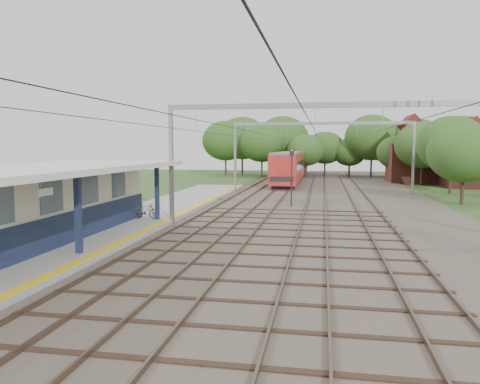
# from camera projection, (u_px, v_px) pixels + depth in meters

# --- Properties ---
(ground) EXTENTS (160.00, 160.00, 0.00)m
(ground) POSITION_uv_depth(u_px,v_px,m) (173.00, 328.00, 11.90)
(ground) COLOR #2D4C1E
(ground) RESTS_ON ground
(ballast_bed) EXTENTS (18.00, 90.00, 0.10)m
(ballast_bed) POSITION_uv_depth(u_px,v_px,m) (326.00, 199.00, 40.59)
(ballast_bed) COLOR #473D33
(ballast_bed) RESTS_ON ground
(platform) EXTENTS (5.00, 52.00, 0.35)m
(platform) POSITION_uv_depth(u_px,v_px,m) (125.00, 224.00, 26.91)
(platform) COLOR gray
(platform) RESTS_ON ground
(yellow_stripe) EXTENTS (0.45, 52.00, 0.01)m
(yellow_stripe) POSITION_uv_depth(u_px,v_px,m) (162.00, 222.00, 26.50)
(yellow_stripe) COLOR yellow
(yellow_stripe) RESTS_ON platform
(station_building) EXTENTS (3.41, 18.00, 3.40)m
(station_building) POSITION_uv_depth(u_px,v_px,m) (26.00, 206.00, 20.11)
(station_building) COLOR beige
(station_building) RESTS_ON platform
(canopy) EXTENTS (6.40, 20.00, 3.44)m
(canopy) POSITION_uv_depth(u_px,v_px,m) (34.00, 171.00, 18.78)
(canopy) COLOR #121D3B
(canopy) RESTS_ON platform
(rail_tracks) EXTENTS (11.80, 88.00, 0.15)m
(rail_tracks) POSITION_uv_depth(u_px,v_px,m) (297.00, 197.00, 41.01)
(rail_tracks) COLOR brown
(rail_tracks) RESTS_ON ballast_bed
(catenary_system) EXTENTS (17.22, 88.00, 7.00)m
(catenary_system) POSITION_uv_depth(u_px,v_px,m) (320.00, 135.00, 35.55)
(catenary_system) COLOR gray
(catenary_system) RESTS_ON ground
(tree_band) EXTENTS (31.72, 30.88, 8.82)m
(tree_band) POSITION_uv_depth(u_px,v_px,m) (325.00, 145.00, 66.72)
(tree_band) COLOR #382619
(tree_band) RESTS_ON ground
(house_near) EXTENTS (7.00, 6.12, 7.89)m
(house_near) POSITION_uv_depth(u_px,v_px,m) (478.00, 161.00, 53.01)
(house_near) COLOR brown
(house_near) RESTS_ON ground
(house_far) EXTENTS (8.00, 6.12, 8.66)m
(house_far) POSITION_uv_depth(u_px,v_px,m) (421.00, 158.00, 59.74)
(house_far) COLOR brown
(house_far) RESTS_ON ground
(bicycle) EXTENTS (1.60, 0.65, 0.93)m
(bicycle) POSITION_uv_depth(u_px,v_px,m) (146.00, 211.00, 27.67)
(bicycle) COLOR black
(bicycle) RESTS_ON platform
(train) EXTENTS (2.95, 36.66, 3.87)m
(train) POSITION_uv_depth(u_px,v_px,m) (293.00, 164.00, 65.96)
(train) COLOR black
(train) RESTS_ON ballast_bed
(signal_post) EXTENTS (0.33, 0.29, 4.49)m
(signal_post) POSITION_uv_depth(u_px,v_px,m) (292.00, 170.00, 35.25)
(signal_post) COLOR black
(signal_post) RESTS_ON ground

